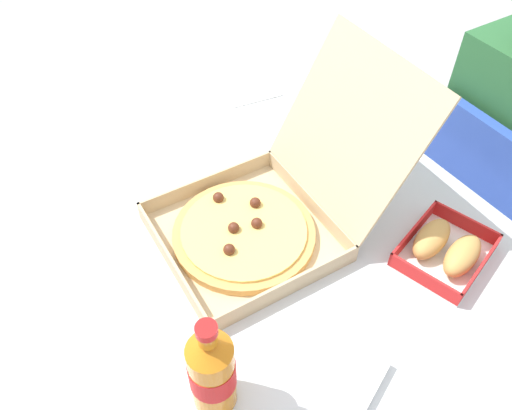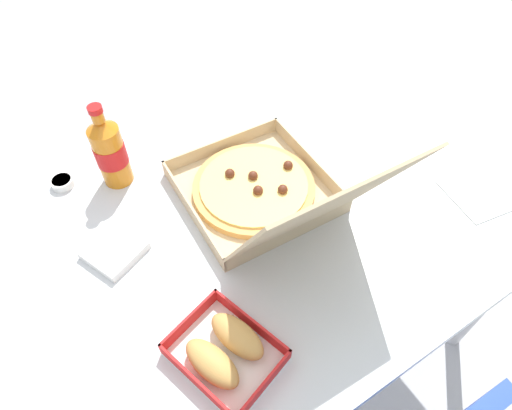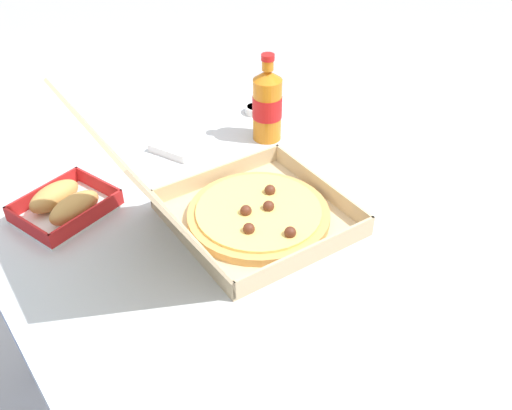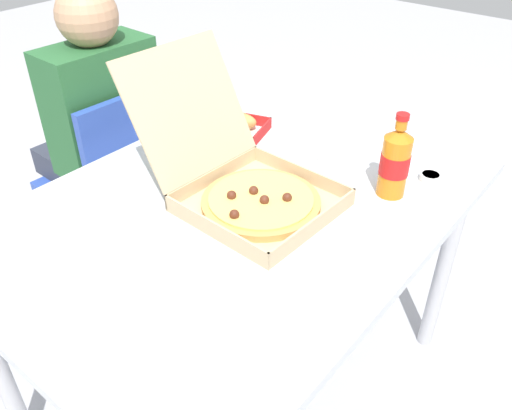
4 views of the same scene
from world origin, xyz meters
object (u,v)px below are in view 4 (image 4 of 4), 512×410
object	(u,v)px
paper_menu	(13,256)
dipping_sauce_cup	(430,177)
chair	(117,179)
napkin_pile	(340,152)
bread_side_box	(234,126)
pizza_box_open	(248,185)
cola_bottle	(395,162)
diner_person	(97,122)

from	to	relation	value
paper_menu	dipping_sauce_cup	distance (m)	1.05
chair	napkin_pile	world-z (taller)	chair
bread_side_box	dipping_sauce_cup	world-z (taller)	bread_side_box
chair	dipping_sauce_cup	distance (m)	1.10
bread_side_box	dipping_sauce_cup	size ratio (longest dim) A/B	4.03
pizza_box_open	paper_menu	world-z (taller)	pizza_box_open
paper_menu	napkin_pile	size ratio (longest dim) A/B	1.91
pizza_box_open	napkin_pile	xyz separation A→B (m)	(0.35, -0.06, -0.04)
cola_bottle	napkin_pile	distance (m)	0.24
cola_bottle	chair	bearing A→B (deg)	99.66
bread_side_box	cola_bottle	xyz separation A→B (m)	(0.00, -0.53, 0.07)
diner_person	cola_bottle	xyz separation A→B (m)	(0.16, -1.03, 0.15)
chair	napkin_pile	xyz separation A→B (m)	(0.25, -0.76, 0.27)
diner_person	bread_side_box	bearing A→B (deg)	-71.81
pizza_box_open	dipping_sauce_cup	world-z (taller)	pizza_box_open
dipping_sauce_cup	napkin_pile	bearing A→B (deg)	97.86
chair	diner_person	distance (m)	0.21
napkin_pile	cola_bottle	bearing A→B (deg)	-113.34
cola_bottle	napkin_pile	world-z (taller)	cola_bottle
dipping_sauce_cup	chair	bearing A→B (deg)	105.81
pizza_box_open	bread_side_box	size ratio (longest dim) A/B	2.24
diner_person	bread_side_box	distance (m)	0.52
bread_side_box	napkin_pile	size ratio (longest dim) A/B	2.05
cola_bottle	dipping_sauce_cup	bearing A→B (deg)	-23.52
napkin_pile	pizza_box_open	bearing A→B (deg)	170.78
dipping_sauce_cup	diner_person	bearing A→B (deg)	104.93
napkin_pile	dipping_sauce_cup	size ratio (longest dim) A/B	1.96
cola_bottle	paper_menu	size ratio (longest dim) A/B	1.07
pizza_box_open	paper_menu	xyz separation A→B (m)	(-0.49, 0.26, -0.05)
chair	cola_bottle	xyz separation A→B (m)	(0.16, -0.97, 0.35)
chair	dipping_sauce_cup	world-z (taller)	chair
diner_person	napkin_pile	size ratio (longest dim) A/B	10.46
bread_side_box	napkin_pile	bearing A→B (deg)	-74.59
diner_person	cola_bottle	size ratio (longest dim) A/B	5.14
bread_side_box	dipping_sauce_cup	xyz separation A→B (m)	(0.13, -0.59, -0.01)
paper_menu	pizza_box_open	bearing A→B (deg)	-18.44
chair	bread_side_box	size ratio (longest dim) A/B	3.68
chair	napkin_pile	size ratio (longest dim) A/B	7.55
pizza_box_open	dipping_sauce_cup	size ratio (longest dim) A/B	9.03
cola_bottle	bread_side_box	bearing A→B (deg)	90.17
cola_bottle	dipping_sauce_cup	xyz separation A→B (m)	(0.12, -0.05, -0.08)
pizza_box_open	cola_bottle	world-z (taller)	pizza_box_open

